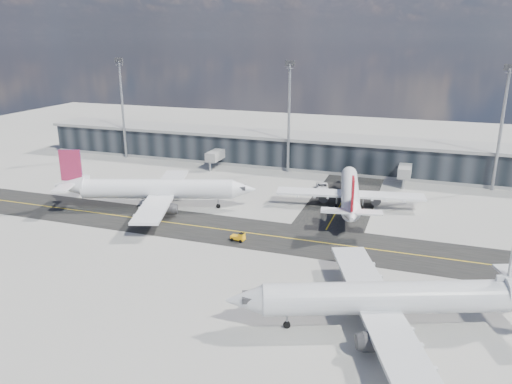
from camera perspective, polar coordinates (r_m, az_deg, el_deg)
ground at (r=90.67m, az=-4.55°, el=-5.21°), size 300.00×300.00×0.00m
taxiway_lanes at (r=98.63m, az=0.02°, el=-3.23°), size 180.00×63.00×0.03m
terminal_concourse at (r=139.17m, az=4.48°, el=4.64°), size 152.00×19.80×8.80m
floodlight_masts at (r=130.46m, az=3.79°, el=8.94°), size 102.50×0.70×28.90m
airliner_af at (r=106.46m, az=-11.48°, el=0.32°), size 41.20×35.54×12.49m
airliner_redtail at (r=105.95m, az=10.70°, el=-0.03°), size 31.26×36.49×10.83m
airliner_near at (r=64.94m, az=15.06°, el=-11.63°), size 39.04×33.76×11.98m
baggage_tug at (r=88.59m, az=-1.95°, el=-5.16°), size 2.71×1.66×1.60m
service_van at (r=118.15m, az=7.59°, el=0.57°), size 4.27×6.56×1.68m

